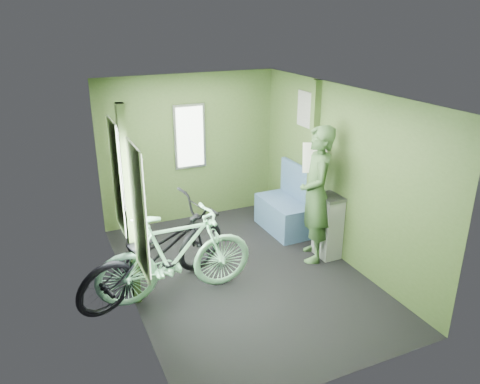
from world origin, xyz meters
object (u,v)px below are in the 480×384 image
Objects in this scene: bicycle_black at (160,292)px; passenger at (316,195)px; bicycle_mint at (178,296)px; waste_box at (328,226)px; bench_seat at (286,212)px.

passenger is (2.14, -0.03, 0.92)m from bicycle_black.
bicycle_black is at bearing 42.96° from bicycle_mint.
bicycle_black is 2.38m from waste_box.
bench_seat is (2.22, 0.88, 0.30)m from bicycle_black.
passenger reaches higher than bicycle_black.
waste_box is at bearing -113.69° from bicycle_black.
passenger is at bearing -96.14° from bench_seat.
bicycle_mint is 2.34m from bench_seat.
bench_seat reaches higher than bicycle_mint.
bench_seat is at bearing -160.65° from passenger.
bicycle_black reaches higher than bicycle_mint.
waste_box is (2.33, -0.06, 0.44)m from bicycle_black.
bicycle_black is 2.33m from passenger.
waste_box is at bearing -85.24° from bicycle_mint.
bicycle_black is at bearing -159.11° from bench_seat.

